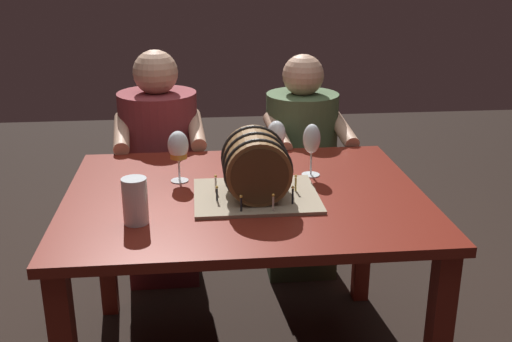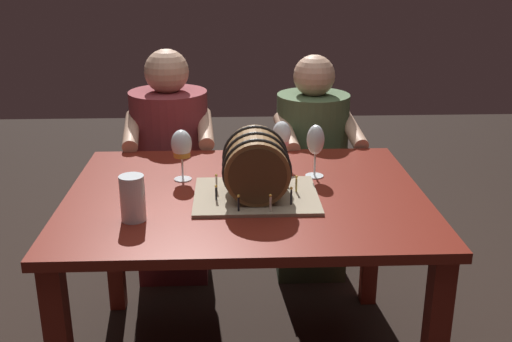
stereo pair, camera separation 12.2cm
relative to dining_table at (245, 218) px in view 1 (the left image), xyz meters
name	(u,v)px [view 1 (the left image)]	position (x,y,z in m)	size (l,w,h in m)	color
dining_table	(245,218)	(0.00, 0.00, 0.00)	(1.30, 1.03, 0.75)	maroon
barrel_cake	(256,168)	(0.04, -0.05, 0.21)	(0.44, 0.36, 0.24)	gray
wine_glass_rose	(276,135)	(0.15, 0.29, 0.23)	(0.07, 0.07, 0.19)	white
wine_glass_empty	(312,140)	(0.27, 0.16, 0.25)	(0.07, 0.07, 0.21)	white
wine_glass_amber	(178,148)	(-0.24, 0.14, 0.24)	(0.08, 0.08, 0.20)	white
beer_pint	(135,203)	(-0.37, -0.23, 0.17)	(0.08, 0.08, 0.15)	white
person_seated_left	(161,174)	(-0.35, 0.79, -0.09)	(0.43, 0.50, 1.16)	#4C1B1E
person_seated_right	(301,174)	(0.35, 0.79, -0.12)	(0.42, 0.50, 1.13)	#2A3A24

